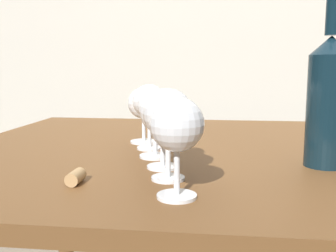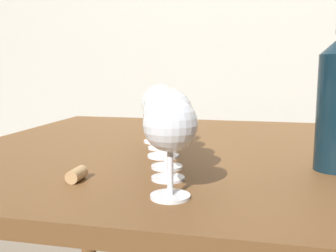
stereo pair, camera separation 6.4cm
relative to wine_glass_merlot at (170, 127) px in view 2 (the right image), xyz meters
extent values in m
cube|color=brown|center=(0.01, 0.37, -0.12)|extent=(1.13, 0.97, 0.03)
cylinder|color=brown|center=(-0.50, 0.79, -0.48)|extent=(0.06, 0.06, 0.70)
cylinder|color=white|center=(0.00, 0.00, -0.10)|extent=(0.06, 0.06, 0.00)
cylinder|color=white|center=(0.00, 0.00, -0.06)|extent=(0.01, 0.01, 0.08)
sphere|color=white|center=(0.00, 0.00, 0.00)|extent=(0.08, 0.08, 0.08)
ellipsoid|color=maroon|center=(0.00, 0.00, 0.00)|extent=(0.07, 0.07, 0.03)
cylinder|color=white|center=(-0.02, 0.09, -0.10)|extent=(0.06, 0.06, 0.00)
cylinder|color=white|center=(-0.02, 0.09, -0.06)|extent=(0.01, 0.01, 0.08)
sphere|color=white|center=(-0.02, 0.09, 0.01)|extent=(0.08, 0.08, 0.08)
ellipsoid|color=beige|center=(-0.02, 0.09, 0.01)|extent=(0.07, 0.07, 0.04)
cylinder|color=white|center=(-0.04, 0.16, -0.10)|extent=(0.06, 0.06, 0.00)
cylinder|color=white|center=(-0.04, 0.16, -0.06)|extent=(0.01, 0.01, 0.07)
sphere|color=white|center=(-0.04, 0.16, 0.00)|extent=(0.08, 0.08, 0.08)
ellipsoid|color=#470A16|center=(-0.04, 0.16, 0.00)|extent=(0.07, 0.07, 0.03)
cylinder|color=white|center=(-0.07, 0.25, -0.10)|extent=(0.07, 0.07, 0.00)
cylinder|color=white|center=(-0.07, 0.25, -0.06)|extent=(0.01, 0.01, 0.08)
sphere|color=white|center=(-0.07, 0.25, 0.01)|extent=(0.07, 0.07, 0.07)
ellipsoid|color=maroon|center=(-0.07, 0.25, 0.01)|extent=(0.06, 0.06, 0.03)
cylinder|color=white|center=(-0.10, 0.33, -0.10)|extent=(0.06, 0.06, 0.00)
cylinder|color=white|center=(-0.10, 0.33, -0.06)|extent=(0.01, 0.01, 0.08)
sphere|color=white|center=(-0.10, 0.33, 0.01)|extent=(0.08, 0.08, 0.08)
cylinder|color=white|center=(-0.12, 0.40, -0.10)|extent=(0.07, 0.07, 0.00)
cylinder|color=white|center=(-0.12, 0.40, -0.06)|extent=(0.01, 0.01, 0.07)
sphere|color=white|center=(-0.12, 0.40, 0.00)|extent=(0.08, 0.08, 0.08)
ellipsoid|color=#380711|center=(-0.12, 0.40, -0.01)|extent=(0.07, 0.07, 0.02)
cylinder|color=tan|center=(-0.17, 0.05, -0.09)|extent=(0.02, 0.04, 0.02)
camera|label=1|loc=(0.05, -0.54, 0.08)|focal=41.78mm
camera|label=2|loc=(0.12, -0.53, 0.08)|focal=41.78mm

